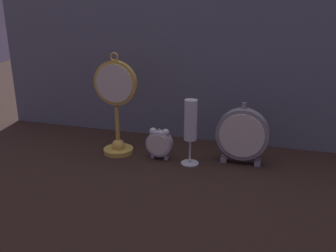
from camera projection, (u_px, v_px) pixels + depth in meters
name	position (u px, v px, depth m)	size (l,w,h in m)	color
ground_plane	(161.00, 171.00, 1.20)	(4.00, 4.00, 0.00)	black
fabric_backdrop_drape	(187.00, 45.00, 1.38)	(1.57, 0.01, 0.73)	slate
pocket_watch_on_stand	(116.00, 109.00, 1.30)	(0.15, 0.11, 0.36)	gold
alarm_clock_twin_bell	(159.00, 142.00, 1.28)	(0.09, 0.03, 0.11)	silver
mantel_clock_silver	(242.00, 135.00, 1.23)	(0.17, 0.04, 0.21)	gray
champagne_flute	(191.00, 125.00, 1.22)	(0.06, 0.06, 0.22)	silver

